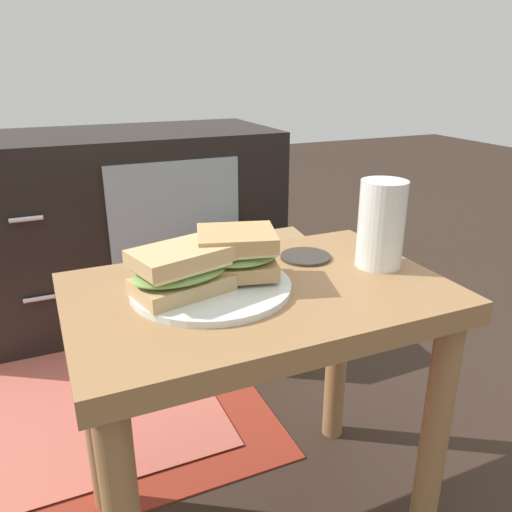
{
  "coord_description": "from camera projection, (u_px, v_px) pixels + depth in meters",
  "views": [
    {
      "loc": [
        -0.28,
        -0.64,
        0.77
      ],
      "look_at": [
        -0.0,
        0.0,
        0.51
      ],
      "focal_mm": 35.84,
      "sensor_mm": 36.0,
      "label": 1
    }
  ],
  "objects": [
    {
      "name": "sandwich_back",
      "position": [
        237.0,
        252.0,
        0.76
      ],
      "size": [
        0.14,
        0.13,
        0.07
      ],
      "color": "tan",
      "rests_on": "plate"
    },
    {
      "name": "sandwich_front",
      "position": [
        181.0,
        270.0,
        0.71
      ],
      "size": [
        0.16,
        0.12,
        0.07
      ],
      "color": "tan",
      "rests_on": "plate"
    },
    {
      "name": "paper_bag",
      "position": [
        266.0,
        299.0,
        1.4
      ],
      "size": [
        0.24,
        0.14,
        0.34
      ],
      "color": "tan",
      "rests_on": "ground"
    },
    {
      "name": "tv_cabinet",
      "position": [
        122.0,
        226.0,
        1.61
      ],
      "size": [
        0.96,
        0.46,
        0.58
      ],
      "color": "black",
      "rests_on": "ground"
    },
    {
      "name": "beer_glass",
      "position": [
        380.0,
        224.0,
        0.82
      ],
      "size": [
        0.07,
        0.07,
        0.14
      ],
      "color": "silver",
      "rests_on": "side_table"
    },
    {
      "name": "area_rug",
      "position": [
        1.0,
        404.0,
        1.23
      ],
      "size": [
        1.17,
        0.9,
        0.01
      ],
      "color": "maroon",
      "rests_on": "ground"
    },
    {
      "name": "coaster",
      "position": [
        306.0,
        257.0,
        0.87
      ],
      "size": [
        0.09,
        0.09,
        0.01
      ],
      "primitive_type": "cylinder",
      "color": "#332D28",
      "rests_on": "side_table"
    },
    {
      "name": "plate",
      "position": [
        211.0,
        287.0,
        0.75
      ],
      "size": [
        0.24,
        0.24,
        0.01
      ],
      "primitive_type": "cylinder",
      "color": "silver",
      "rests_on": "side_table"
    },
    {
      "name": "side_table",
      "position": [
        259.0,
        340.0,
        0.79
      ],
      "size": [
        0.56,
        0.36,
        0.46
      ],
      "color": "olive",
      "rests_on": "ground"
    }
  ]
}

